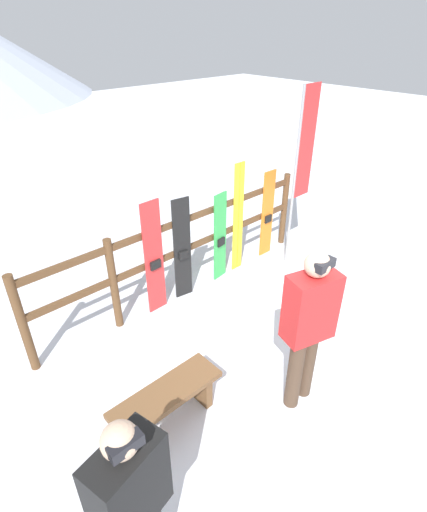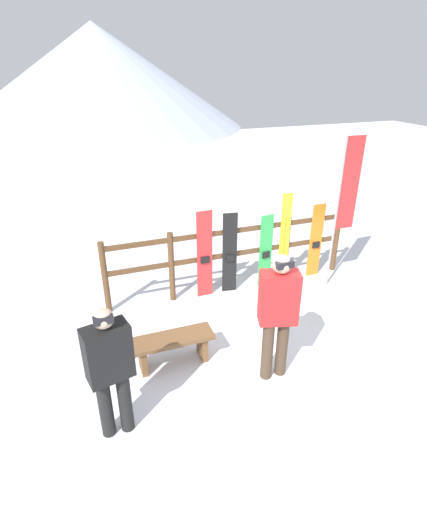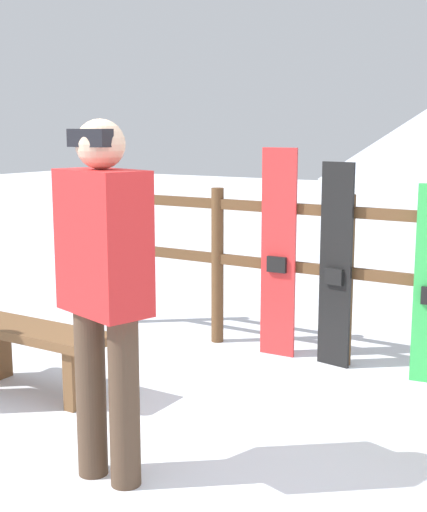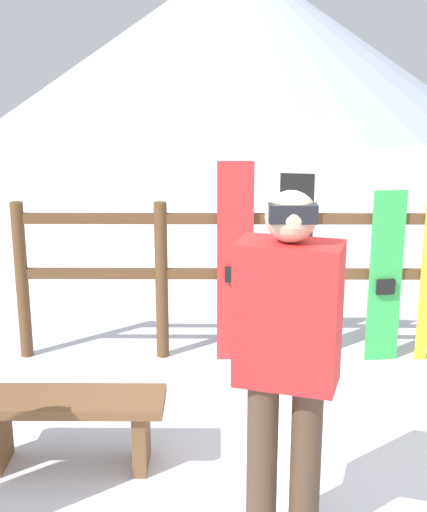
{
  "view_description": "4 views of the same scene",
  "coord_description": "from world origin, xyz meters",
  "views": [
    {
      "loc": [
        -2.92,
        -1.73,
        3.45
      ],
      "look_at": [
        -0.29,
        1.13,
        1.13
      ],
      "focal_mm": 28.0,
      "sensor_mm": 36.0,
      "label": 1
    },
    {
      "loc": [
        -2.5,
        -3.82,
        3.76
      ],
      "look_at": [
        -0.62,
        1.31,
        1.11
      ],
      "focal_mm": 28.0,
      "sensor_mm": 36.0,
      "label": 2
    },
    {
      "loc": [
        1.85,
        -2.77,
        1.72
      ],
      "look_at": [
        -0.66,
        1.29,
        0.87
      ],
      "focal_mm": 50.0,
      "sensor_mm": 36.0,
      "label": 3
    },
    {
      "loc": [
        -0.66,
        -3.29,
        2.32
      ],
      "look_at": [
        -0.69,
        1.23,
        1.07
      ],
      "focal_mm": 50.0,
      "sensor_mm": 36.0,
      "label": 4
    }
  ],
  "objects": [
    {
      "name": "fence",
      "position": [
        0.0,
        2.06,
        0.73
      ],
      "size": [
        4.51,
        0.1,
        1.27
      ],
      "color": "brown",
      "rests_on": "ground"
    },
    {
      "name": "person_red",
      "position": [
        -0.34,
        -0.22,
        1.03
      ],
      "size": [
        0.52,
        0.38,
        1.77
      ],
      "color": "#4C3828",
      "rests_on": "ground"
    },
    {
      "name": "bench",
      "position": [
        -1.53,
        0.44,
        0.32
      ],
      "size": [
        1.12,
        0.36,
        0.44
      ],
      "color": "brown",
      "rests_on": "ground"
    },
    {
      "name": "ground_plane",
      "position": [
        0.0,
        0.0,
        0.0
      ],
      "size": [
        40.0,
        40.0,
        0.0
      ],
      "primitive_type": "plane",
      "color": "white"
    },
    {
      "name": "snowboard_red",
      "position": [
        -0.53,
        2.0,
        0.79
      ],
      "size": [
        0.28,
        0.06,
        1.59
      ],
      "color": "red",
      "rests_on": "ground"
    },
    {
      "name": "snowboard_black_stripe",
      "position": [
        -0.06,
        2.0,
        0.74
      ],
      "size": [
        0.26,
        0.09,
        1.5
      ],
      "color": "black",
      "rests_on": "ground"
    }
  ]
}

